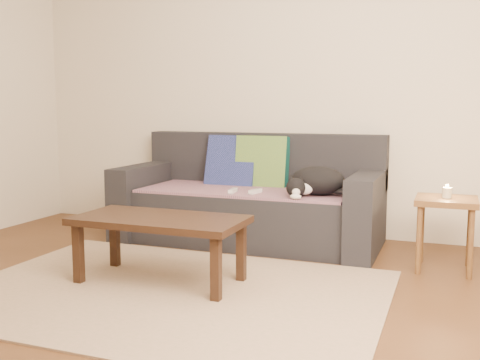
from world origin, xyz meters
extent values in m
plane|color=brown|center=(0.00, 0.00, 0.00)|extent=(4.50, 4.50, 0.00)
cube|color=beige|center=(0.00, 2.00, 1.30)|extent=(4.50, 0.04, 2.60)
cube|color=#232328|center=(0.00, 1.50, 0.21)|extent=(1.70, 0.78, 0.42)
cube|color=#232328|center=(0.00, 1.90, 0.65)|extent=(2.10, 0.18, 0.45)
cube|color=#232328|center=(-0.95, 1.50, 0.30)|extent=(0.20, 0.90, 0.60)
cube|color=#232328|center=(0.95, 1.50, 0.30)|extent=(0.20, 0.90, 0.60)
cube|color=#3A2546|center=(0.00, 1.48, 0.43)|extent=(1.66, 0.74, 0.02)
cube|color=#101D46|center=(-0.23, 1.74, 0.63)|extent=(0.44, 0.23, 0.45)
cube|color=#0B4743|center=(0.04, 1.74, 0.63)|extent=(0.44, 0.18, 0.45)
ellipsoid|color=black|center=(0.60, 1.39, 0.55)|extent=(0.50, 0.44, 0.22)
sphere|color=black|center=(0.48, 1.20, 0.51)|extent=(0.19, 0.19, 0.14)
sphere|color=white|center=(0.50, 1.15, 0.49)|extent=(0.08, 0.08, 0.06)
ellipsoid|color=black|center=(0.79, 1.36, 0.48)|extent=(0.17, 0.12, 0.05)
cube|color=white|center=(-0.03, 1.26, 0.46)|extent=(0.05, 0.15, 0.03)
cube|color=white|center=(0.14, 1.30, 0.46)|extent=(0.07, 0.15, 0.03)
cube|color=brown|center=(1.51, 1.24, 0.47)|extent=(0.39, 0.39, 0.04)
cylinder|color=brown|center=(1.35, 1.08, 0.23)|extent=(0.04, 0.04, 0.45)
cylinder|color=brown|center=(1.67, 1.08, 0.23)|extent=(0.04, 0.04, 0.45)
cylinder|color=brown|center=(1.35, 1.39, 0.23)|extent=(0.04, 0.04, 0.45)
cylinder|color=brown|center=(1.67, 1.39, 0.23)|extent=(0.04, 0.04, 0.45)
cylinder|color=beige|center=(1.51, 1.24, 0.53)|extent=(0.06, 0.06, 0.07)
sphere|color=#FFBF59|center=(1.51, 1.24, 0.57)|extent=(0.02, 0.02, 0.02)
cube|color=tan|center=(0.00, 0.15, 0.01)|extent=(2.50, 1.80, 0.01)
cube|color=black|center=(-0.14, 0.30, 0.40)|extent=(1.05, 0.53, 0.04)
cube|color=black|center=(-0.60, 0.10, 0.19)|extent=(0.05, 0.05, 0.38)
cube|color=black|center=(0.32, 0.10, 0.19)|extent=(0.05, 0.05, 0.38)
cube|color=black|center=(-0.60, 0.50, 0.19)|extent=(0.05, 0.05, 0.38)
cube|color=black|center=(0.32, 0.50, 0.19)|extent=(0.05, 0.05, 0.38)
camera|label=1|loc=(1.53, -2.70, 1.09)|focal=42.00mm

